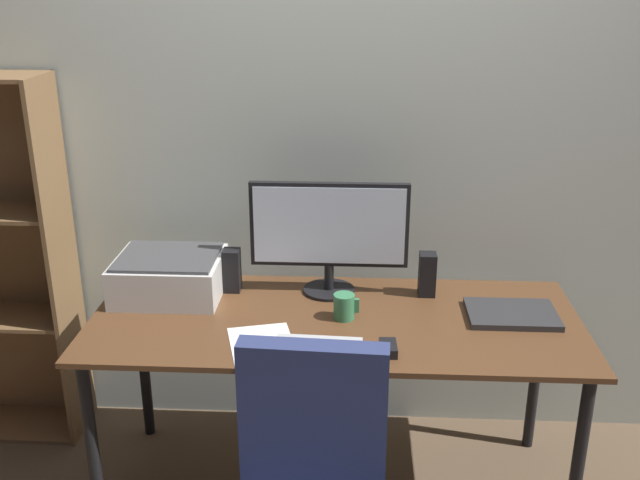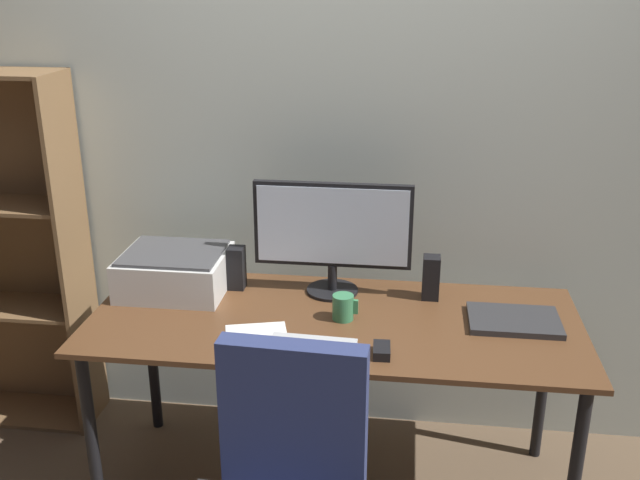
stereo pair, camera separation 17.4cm
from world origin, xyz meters
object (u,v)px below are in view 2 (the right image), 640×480
Objects in this scene: keyboard at (312,345)px; coffee_mug at (343,308)px; laptop at (514,320)px; speaker_right at (431,278)px; desk at (334,337)px; printer at (175,271)px; speaker_left at (236,268)px; monitor at (333,231)px; mouse at (382,351)px.

keyboard is 0.24m from coffee_mug.
laptop is 0.35m from speaker_right.
desk is at bearing 172.01° from coffee_mug.
keyboard is at bearing -102.21° from desk.
desk is at bearing -147.53° from speaker_right.
printer reaches higher than desk.
keyboard is 0.58m from speaker_left.
monitor reaches higher than keyboard.
monitor is 0.41m from speaker_left.
keyboard is 3.02× the size of mouse.
keyboard is at bearing -33.45° from printer.
laptop is 1.29m from printer.
speaker_right reaches higher than keyboard.
speaker_right is at bearing 0.00° from speaker_left.
printer is (-0.23, -0.05, -0.00)m from speaker_left.
printer is (-0.99, -0.05, -0.00)m from speaker_right.
printer reaches higher than laptop.
mouse reaches higher than keyboard.
monitor is at bearing 97.96° from desk.
laptop is 1.88× the size of speaker_right.
keyboard is 0.71m from printer.
desk is 0.49m from speaker_left.
coffee_mug reaches higher than desk.
speaker_right reaches higher than desk.
laptop reaches higher than desk.
monitor reaches higher than coffee_mug.
speaker_left reaches higher than mouse.
desk is at bearing -82.04° from monitor.
coffee_mug is (0.06, -0.23, -0.21)m from monitor.
monitor is 0.41m from speaker_right.
coffee_mug reaches higher than laptop.
mouse is at bearing -37.97° from speaker_left.
desk is 2.94× the size of monitor.
printer reaches higher than mouse.
printer is (-0.59, 0.39, 0.07)m from keyboard.
speaker_right is at bearing 149.19° from laptop.
laptop is at bearing -5.58° from printer.
monitor is 1.88× the size of laptop.
speaker_right is (0.35, 0.22, 0.16)m from desk.
laptop is at bearing -15.27° from monitor.
desk is 5.52× the size of laptop.
desk is 0.68m from printer.
coffee_mug is 0.23× the size of printer.
printer reaches higher than keyboard.
speaker_left is at bearing 180.00° from speaker_right.
laptop is (0.61, 0.05, -0.04)m from coffee_mug.
monitor is 3.53× the size of speaker_left.
coffee_mug is (0.08, 0.22, 0.04)m from keyboard.
keyboard is (-0.02, -0.45, -0.25)m from monitor.
speaker_right reaches higher than coffee_mug.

